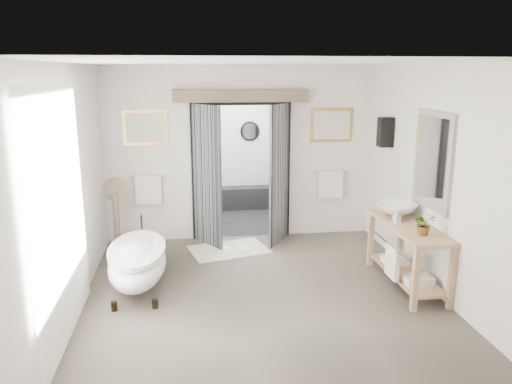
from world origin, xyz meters
TOP-DOWN VIEW (x-y plane):
  - ground_plane at (0.00, 0.00)m, footprint 5.00×5.00m
  - room_shell at (-0.04, -0.13)m, footprint 4.52×5.02m
  - shower_room at (0.00, 3.99)m, footprint 2.22×2.01m
  - back_wall_dressing at (0.00, 2.32)m, footprint 3.82×0.75m
  - clawfoot_tub at (-1.57, 0.50)m, footprint 0.73×1.64m
  - vanity at (1.95, 0.15)m, footprint 0.57×1.60m
  - pedestal_mirror at (-2.00, 1.82)m, footprint 0.37×0.24m
  - rug at (-0.27, 1.83)m, footprint 1.36×1.07m
  - slippers at (-0.19, 1.73)m, footprint 0.38×0.27m
  - basin at (1.94, 0.52)m, footprint 0.66×0.66m
  - plant at (1.96, -0.25)m, footprint 0.29×0.27m
  - soap_bottle_a at (1.85, 0.27)m, footprint 0.08×0.08m
  - soap_bottle_b at (1.97, 0.89)m, footprint 0.13×0.13m

SIDE VIEW (x-z plane):
  - ground_plane at x=0.00m, z-range 0.00..0.00m
  - rug at x=-0.27m, z-range 0.00..0.01m
  - slippers at x=-0.19m, z-range 0.01..0.06m
  - clawfoot_tub at x=-1.57m, z-range -0.01..0.79m
  - vanity at x=1.95m, z-range 0.08..0.93m
  - pedestal_mirror at x=-2.00m, z-range -0.09..1.16m
  - shower_room at x=0.00m, z-range -0.35..2.16m
  - soap_bottle_b at x=1.97m, z-range 0.85..1.00m
  - soap_bottle_a at x=1.85m, z-range 0.85..1.02m
  - basin at x=1.94m, z-range 0.85..1.04m
  - plant at x=1.96m, z-range 0.85..1.13m
  - back_wall_dressing at x=0.00m, z-range 0.30..2.82m
  - room_shell at x=-0.04m, z-range 0.40..3.31m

